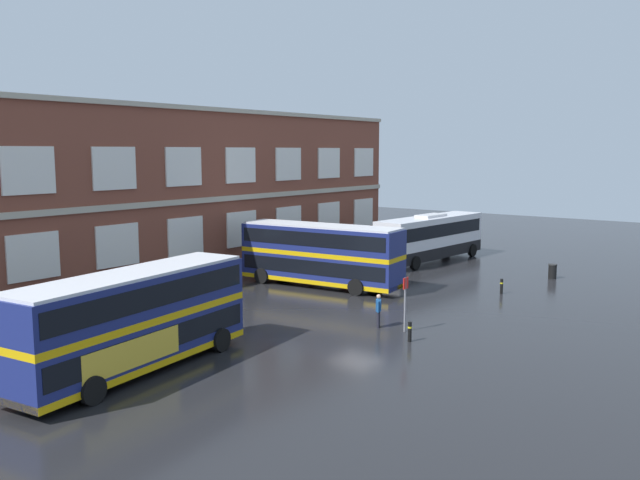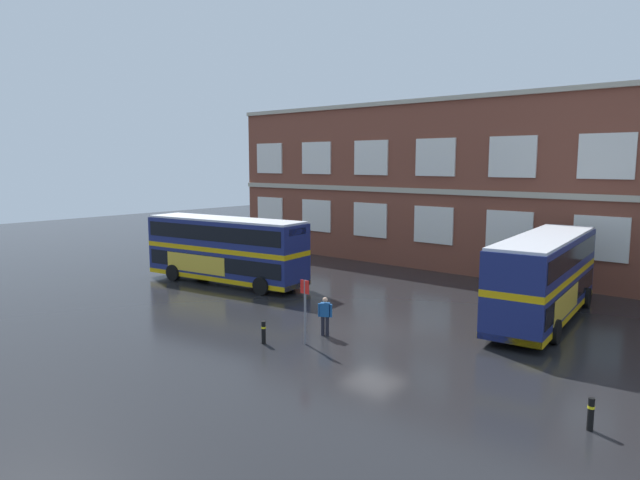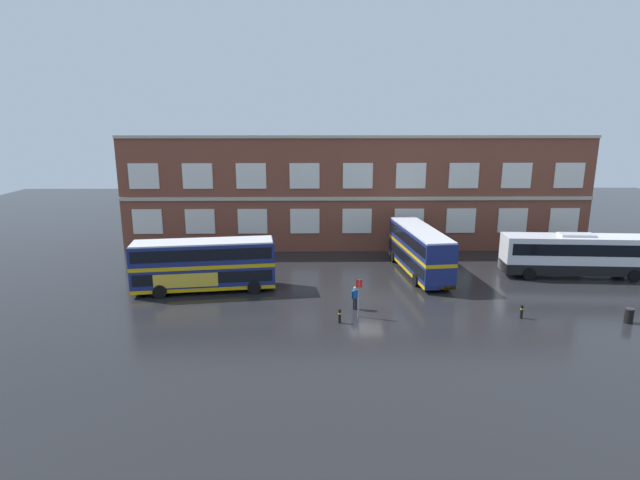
% 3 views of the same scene
% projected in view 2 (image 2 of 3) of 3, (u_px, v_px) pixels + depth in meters
% --- Properties ---
extents(ground_plane, '(120.00, 120.00, 0.00)m').
position_uv_depth(ground_plane, '(398.00, 320.00, 26.94)').
color(ground_plane, black).
extents(brick_terminal_building, '(47.74, 8.19, 11.77)m').
position_uv_depth(brick_terminal_building, '(535.00, 188.00, 37.92)').
color(brick_terminal_building, brown).
rests_on(brick_terminal_building, ground).
extents(double_decker_near, '(11.24, 3.98, 4.07)m').
position_uv_depth(double_decker_near, '(225.00, 249.00, 34.90)').
color(double_decker_near, navy).
rests_on(double_decker_near, ground).
extents(double_decker_middle, '(3.76, 11.21, 4.07)m').
position_uv_depth(double_decker_middle, '(544.00, 276.00, 26.56)').
color(double_decker_middle, navy).
rests_on(double_decker_middle, ground).
extents(waiting_passenger, '(0.61, 0.39, 1.70)m').
position_uv_depth(waiting_passenger, '(325.00, 315.00, 24.44)').
color(waiting_passenger, black).
rests_on(waiting_passenger, ground).
extents(bus_stand_flag, '(0.44, 0.10, 2.70)m').
position_uv_depth(bus_stand_flag, '(305.00, 306.00, 23.18)').
color(bus_stand_flag, slate).
rests_on(bus_stand_flag, ground).
extents(safety_bollard_west, '(0.19, 0.19, 0.95)m').
position_uv_depth(safety_bollard_west, '(591.00, 414.00, 15.81)').
color(safety_bollard_west, black).
rests_on(safety_bollard_west, ground).
extents(safety_bollard_east, '(0.19, 0.19, 0.95)m').
position_uv_depth(safety_bollard_east, '(264.00, 332.00, 23.42)').
color(safety_bollard_east, black).
rests_on(safety_bollard_east, ground).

